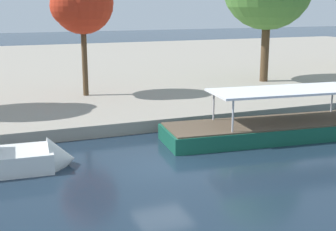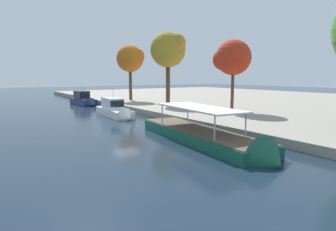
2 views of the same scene
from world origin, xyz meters
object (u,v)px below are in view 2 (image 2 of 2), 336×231
object	(u,v)px
tree_1	(231,57)
tree_2	(132,58)
motor_yacht_0	(84,101)
tour_boat_2	(207,139)
motor_yacht_1	(115,111)
tree_0	(169,50)
mooring_bollard_0	(112,100)

from	to	relation	value
tree_1	tree_2	world-z (taller)	tree_2
motor_yacht_0	tour_boat_2	distance (m)	34.13
motor_yacht_0	tree_1	world-z (taller)	tree_1
tree_1	motor_yacht_1	bearing A→B (deg)	-121.66
motor_yacht_0	motor_yacht_1	world-z (taller)	motor_yacht_0
tree_0	tree_2	distance (m)	9.74
motor_yacht_0	tree_1	size ratio (longest dim) A/B	0.89
motor_yacht_1	tree_1	xyz separation A→B (m)	(7.64, 12.39, 6.74)
tree_2	motor_yacht_1	bearing A→B (deg)	-33.77
tree_1	tree_2	xyz separation A→B (m)	(-21.24, -3.30, 0.80)
tree_0	tour_boat_2	bearing A→B (deg)	-26.33
motor_yacht_0	motor_yacht_1	distance (m)	16.41
tour_boat_2	motor_yacht_0	bearing A→B (deg)	-176.36
motor_yacht_1	tree_2	xyz separation A→B (m)	(-13.60, 9.10, 7.54)
tree_0	tree_1	bearing A→B (deg)	8.26
tour_boat_2	tree_2	size ratio (longest dim) A/B	1.57
tree_0	tree_2	size ratio (longest dim) A/B	1.13
tree_0	tree_1	size ratio (longest dim) A/B	1.26
tree_2	mooring_bollard_0	bearing A→B (deg)	-60.12
motor_yacht_0	tree_2	distance (m)	11.33
motor_yacht_0	motor_yacht_1	size ratio (longest dim) A/B	0.84
mooring_bollard_0	tree_2	xyz separation A→B (m)	(-2.96, 5.15, 7.05)
tree_0	tree_1	world-z (taller)	tree_0
motor_yacht_0	tree_0	world-z (taller)	tree_0
motor_yacht_0	tree_2	world-z (taller)	tree_2
mooring_bollard_0	tree_1	world-z (taller)	tree_1
mooring_bollard_0	motor_yacht_0	bearing A→B (deg)	-153.58
mooring_bollard_0	tree_1	distance (m)	21.09
motor_yacht_1	motor_yacht_0	bearing A→B (deg)	179.64
tour_boat_2	mooring_bollard_0	xyz separation A→B (m)	(-28.38, 4.01, 0.82)
motor_yacht_1	tree_0	distance (m)	14.15
motor_yacht_1	tour_boat_2	distance (m)	17.74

